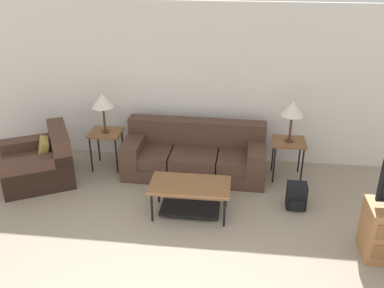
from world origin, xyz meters
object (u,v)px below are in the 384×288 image
(armchair, at_px, (40,163))
(table_lamp_right, at_px, (293,109))
(side_table_left, at_px, (106,136))
(backpack, at_px, (296,196))
(coffee_table, at_px, (190,192))
(table_lamp_left, at_px, (103,101))
(couch, at_px, (195,156))
(side_table_right, at_px, (289,145))

(armchair, xyz_separation_m, table_lamp_right, (3.81, 0.53, 0.87))
(side_table_left, height_order, backpack, side_table_left)
(coffee_table, bearing_deg, table_lamp_left, 142.12)
(coffee_table, bearing_deg, couch, 93.20)
(table_lamp_right, bearing_deg, side_table_left, 180.00)
(armchair, relative_size, table_lamp_right, 2.15)
(coffee_table, height_order, side_table_right, side_table_right)
(coffee_table, bearing_deg, side_table_right, 40.40)
(couch, xyz_separation_m, table_lamp_right, (1.45, 0.03, 0.85))
(coffee_table, distance_m, backpack, 1.50)
(side_table_left, xyz_separation_m, table_lamp_right, (2.90, -0.00, 0.60))
(couch, bearing_deg, side_table_left, 178.75)
(coffee_table, height_order, table_lamp_left, table_lamp_left)
(side_table_left, height_order, table_lamp_right, table_lamp_right)
(coffee_table, bearing_deg, armchair, 164.94)
(armchair, distance_m, backpack, 3.90)
(table_lamp_right, bearing_deg, backpack, -85.03)
(table_lamp_right, height_order, backpack, table_lamp_right)
(side_table_left, distance_m, table_lamp_right, 2.96)
(backpack, bearing_deg, side_table_left, 164.02)
(couch, xyz_separation_m, coffee_table, (0.06, -1.15, 0.05))
(coffee_table, relative_size, side_table_left, 1.71)
(backpack, bearing_deg, table_lamp_right, 94.97)
(table_lamp_left, bearing_deg, couch, -1.25)
(side_table_right, relative_size, table_lamp_right, 0.98)
(side_table_left, bearing_deg, side_table_right, 0.00)
(side_table_left, xyz_separation_m, backpack, (2.97, -0.85, -0.38))
(table_lamp_left, relative_size, backpack, 1.73)
(couch, height_order, table_lamp_left, table_lamp_left)
(coffee_table, height_order, backpack, coffee_table)
(armchair, xyz_separation_m, coffee_table, (2.42, -0.65, 0.06))
(side_table_right, height_order, backpack, side_table_right)
(side_table_right, distance_m, table_lamp_right, 0.60)
(couch, xyz_separation_m, side_table_right, (1.45, 0.03, 0.26))
(side_table_right, bearing_deg, armchair, -172.15)
(coffee_table, xyz_separation_m, table_lamp_left, (-1.51, 1.18, 0.81))
(couch, relative_size, side_table_right, 3.52)
(couch, xyz_separation_m, table_lamp_left, (-1.45, 0.03, 0.85))
(couch, distance_m, table_lamp_left, 1.68)
(coffee_table, xyz_separation_m, side_table_left, (-1.51, 1.18, 0.21))
(couch, distance_m, armchair, 2.41)
(armchair, relative_size, side_table_left, 2.18)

